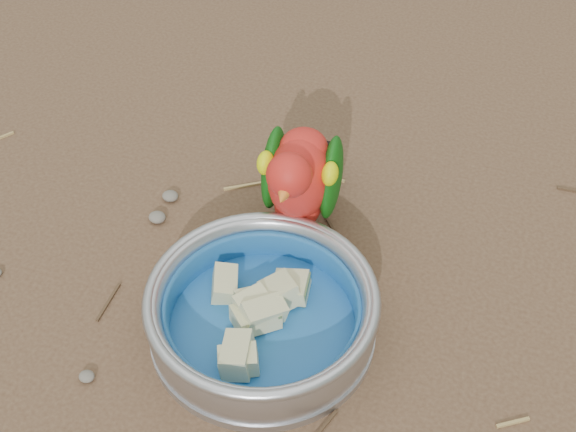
% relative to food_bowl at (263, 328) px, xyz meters
% --- Properties ---
extents(ground, '(60.00, 60.00, 0.00)m').
position_rel_food_bowl_xyz_m(ground, '(-0.01, -0.09, -0.01)').
color(ground, brown).
extents(food_bowl, '(0.23, 0.23, 0.02)m').
position_rel_food_bowl_xyz_m(food_bowl, '(0.00, 0.00, 0.00)').
color(food_bowl, '#B2B2BA').
rests_on(food_bowl, ground).
extents(bowl_wall, '(0.23, 0.23, 0.04)m').
position_rel_food_bowl_xyz_m(bowl_wall, '(0.00, 0.00, 0.03)').
color(bowl_wall, '#B2B2BA').
rests_on(bowl_wall, food_bowl).
extents(fruit_wedges, '(0.14, 0.14, 0.03)m').
position_rel_food_bowl_xyz_m(fruit_wedges, '(-0.00, 0.00, 0.02)').
color(fruit_wedges, beige).
rests_on(fruit_wedges, food_bowl).
extents(lory_parrot, '(0.10, 0.19, 0.15)m').
position_rel_food_bowl_xyz_m(lory_parrot, '(-0.01, 0.14, 0.07)').
color(lory_parrot, red).
rests_on(lory_parrot, ground).
extents(ground_debris, '(0.90, 0.80, 0.01)m').
position_rel_food_bowl_xyz_m(ground_debris, '(-0.05, -0.08, -0.01)').
color(ground_debris, tan).
rests_on(ground_debris, ground).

